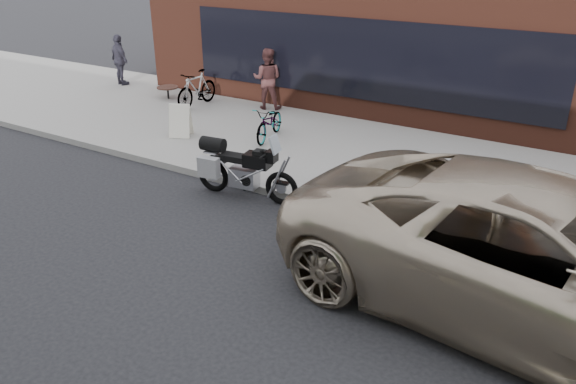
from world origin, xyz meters
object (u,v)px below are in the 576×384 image
object	(u,v)px
bicycle_front	(270,122)
motorcycle	(239,169)
minivan	(545,258)
sandwich_sign	(181,120)
bicycle_rear	(197,89)
cafe_table	(168,88)
cafe_patron_right	(120,60)
cafe_patron_left	(267,79)

from	to	relation	value
bicycle_front	motorcycle	bearing A→B (deg)	-80.24
minivan	sandwich_sign	world-z (taller)	minivan
bicycle_front	sandwich_sign	xyz separation A→B (m)	(-1.92, -0.94, -0.00)
bicycle_front	bicycle_rear	world-z (taller)	bicycle_rear
minivan	cafe_table	world-z (taller)	minivan
motorcycle	bicycle_rear	distance (m)	5.96
bicycle_front	bicycle_rear	bearing A→B (deg)	146.40
bicycle_front	sandwich_sign	bearing A→B (deg)	-166.10
cafe_patron_right	cafe_patron_left	bearing A→B (deg)	-160.94
cafe_patron_left	cafe_patron_right	xyz separation A→B (m)	(-5.50, -0.15, -0.03)
cafe_table	cafe_patron_right	world-z (taller)	cafe_patron_right
minivan	cafe_table	size ratio (longest dim) A/B	10.69
sandwich_sign	cafe_patron_right	bearing A→B (deg)	125.29
bicycle_front	cafe_patron_right	distance (m)	7.24
motorcycle	bicycle_front	xyz separation A→B (m)	(-1.11, 2.76, -0.03)
motorcycle	bicycle_front	world-z (taller)	motorcycle
cafe_patron_right	minivan	bearing A→B (deg)	174.05
motorcycle	cafe_patron_right	distance (m)	9.35
sandwich_sign	cafe_table	world-z (taller)	sandwich_sign
bicycle_rear	cafe_patron_left	world-z (taller)	cafe_patron_left
motorcycle	minivan	world-z (taller)	minivan
motorcycle	cafe_patron_right	size ratio (longest dim) A/B	1.32
bicycle_front	cafe_patron_left	size ratio (longest dim) A/B	0.91
cafe_patron_left	cafe_patron_right	size ratio (longest dim) A/B	1.04
motorcycle	cafe_patron_left	distance (m)	5.53
motorcycle	cafe_patron_left	size ratio (longest dim) A/B	1.27
minivan	bicycle_rear	xyz separation A→B (m)	(-9.81, 5.16, -0.28)
minivan	bicycle_rear	world-z (taller)	minivan
minivan	cafe_patron_right	world-z (taller)	minivan
bicycle_front	cafe_table	xyz separation A→B (m)	(-4.51, 1.45, -0.07)
bicycle_rear	cafe_table	world-z (taller)	bicycle_rear
sandwich_sign	cafe_table	xyz separation A→B (m)	(-2.59, 2.39, -0.07)
cafe_table	minivan	bearing A→B (deg)	-25.70
motorcycle	cafe_table	xyz separation A→B (m)	(-5.62, 4.21, -0.10)
sandwich_sign	cafe_patron_right	size ratio (longest dim) A/B	0.50
motorcycle	minivan	xyz separation A→B (m)	(5.44, -1.11, 0.35)
minivan	bicycle_rear	bearing A→B (deg)	69.28
bicycle_rear	bicycle_front	bearing A→B (deg)	-21.88
motorcycle	sandwich_sign	distance (m)	3.53
cafe_patron_left	cafe_patron_right	distance (m)	5.50
motorcycle	cafe_table	distance (m)	7.02
cafe_patron_left	cafe_patron_right	bearing A→B (deg)	-19.39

